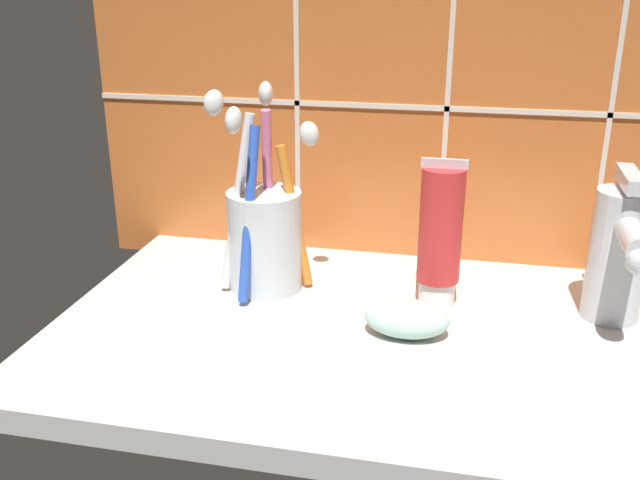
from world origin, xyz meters
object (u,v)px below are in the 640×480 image
object	(u,v)px
toothpaste_tube	(440,234)
sink_faucet	(620,251)
soap_bar	(403,318)
toothbrush_cup	(264,233)

from	to	relation	value
toothpaste_tube	sink_faucet	world-z (taller)	toothpaste_tube
sink_faucet	soap_bar	size ratio (longest dim) A/B	1.86
soap_bar	toothbrush_cup	bearing A→B (deg)	154.20
toothbrush_cup	soap_bar	bearing A→B (deg)	-25.80
sink_faucet	soap_bar	xyz separation A→B (cm)	(-16.98, -6.36, -4.81)
toothbrush_cup	sink_faucet	bearing A→B (deg)	-0.36
toothbrush_cup	sink_faucet	distance (cm)	30.55
sink_faucet	toothbrush_cup	bearing A→B (deg)	-90.24
toothbrush_cup	toothpaste_tube	bearing A→B (deg)	0.24
sink_faucet	soap_bar	distance (cm)	18.76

